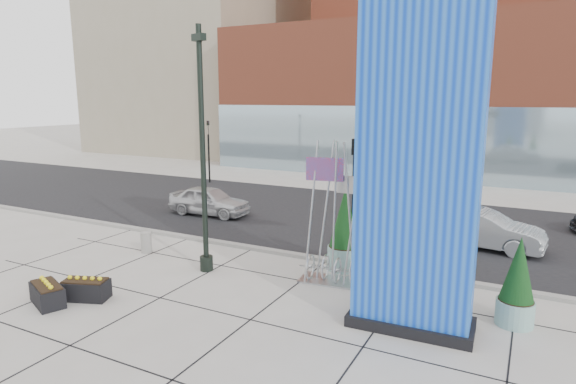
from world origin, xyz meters
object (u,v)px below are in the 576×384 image
at_px(public_art_sculpture, 332,246).
at_px(lamp_post, 203,175).
at_px(car_white_west, 209,201).
at_px(car_silver_mid, 482,229).
at_px(overhead_street_sign, 377,159).
at_px(concrete_bollard, 146,242).
at_px(blue_pylon, 420,132).

bearing_deg(public_art_sculpture, lamp_post, -172.44).
xyz_separation_m(car_white_west, car_silver_mid, (12.25, 0.45, 0.03)).
relative_size(lamp_post, overhead_street_sign, 1.80).
distance_m(public_art_sculpture, concrete_bollard, 7.16).
xyz_separation_m(lamp_post, car_silver_mid, (7.78, 6.71, -2.46)).
bearing_deg(blue_pylon, car_white_west, 145.02).
height_order(public_art_sculpture, car_silver_mid, public_art_sculpture).
bearing_deg(overhead_street_sign, lamp_post, -173.50).
xyz_separation_m(lamp_post, concrete_bollard, (-3.07, 0.50, -2.79)).
distance_m(public_art_sculpture, car_white_west, 10.03).
distance_m(lamp_post, overhead_street_sign, 5.47).
height_order(public_art_sculpture, overhead_street_sign, public_art_sculpture).
relative_size(public_art_sculpture, car_white_west, 1.08).
height_order(overhead_street_sign, car_white_west, overhead_street_sign).
distance_m(overhead_street_sign, car_white_west, 10.58).
distance_m(concrete_bollard, overhead_street_sign, 8.84).
xyz_separation_m(overhead_street_sign, car_silver_mid, (2.88, 4.33, -2.98)).
distance_m(blue_pylon, public_art_sculpture, 5.03).
distance_m(blue_pylon, car_white_west, 14.08).
xyz_separation_m(blue_pylon, car_white_west, (-11.36, 7.22, -4.13)).
relative_size(blue_pylon, car_silver_mid, 2.30).
bearing_deg(blue_pylon, car_silver_mid, 80.83).
distance_m(lamp_post, public_art_sculpture, 4.61).
distance_m(public_art_sculpture, overhead_street_sign, 3.04).
relative_size(blue_pylon, overhead_street_sign, 2.32).
distance_m(overhead_street_sign, car_silver_mid, 6.00).
xyz_separation_m(blue_pylon, concrete_bollard, (-9.97, 1.45, -4.43)).
bearing_deg(overhead_street_sign, concrete_bollard, 173.85).
xyz_separation_m(blue_pylon, overhead_street_sign, (-1.99, 3.33, -1.12)).
bearing_deg(blue_pylon, public_art_sculpture, 143.79).
distance_m(concrete_bollard, car_silver_mid, 12.51).
xyz_separation_m(concrete_bollard, overhead_street_sign, (7.97, 1.88, 3.31)).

